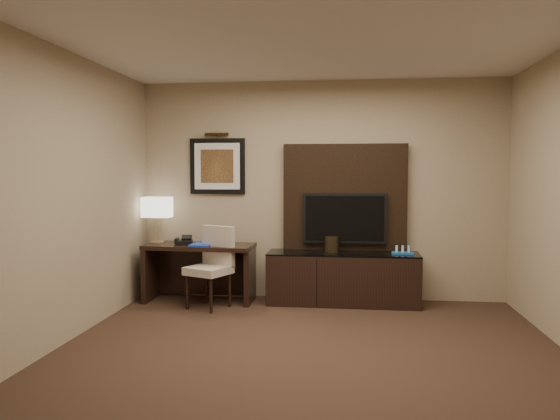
# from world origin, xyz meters

# --- Properties ---
(floor) EXTENTS (4.50, 5.00, 0.01)m
(floor) POSITION_xyz_m (0.00, 0.00, -0.01)
(floor) COLOR #332017
(floor) RESTS_ON ground
(ceiling) EXTENTS (4.50, 5.00, 0.01)m
(ceiling) POSITION_xyz_m (0.00, 0.00, 2.70)
(ceiling) COLOR silver
(ceiling) RESTS_ON wall_back
(wall_back) EXTENTS (4.50, 0.01, 2.70)m
(wall_back) POSITION_xyz_m (0.00, 2.50, 1.35)
(wall_back) COLOR tan
(wall_back) RESTS_ON floor
(wall_front) EXTENTS (4.50, 0.01, 2.70)m
(wall_front) POSITION_xyz_m (0.00, -2.50, 1.35)
(wall_front) COLOR tan
(wall_front) RESTS_ON floor
(wall_left) EXTENTS (0.01, 5.00, 2.70)m
(wall_left) POSITION_xyz_m (-2.25, 0.00, 1.35)
(wall_left) COLOR tan
(wall_left) RESTS_ON floor
(desk) EXTENTS (1.33, 0.63, 0.70)m
(desk) POSITION_xyz_m (-1.45, 2.14, 0.35)
(desk) COLOR black
(desk) RESTS_ON floor
(credenza) EXTENTS (1.80, 0.51, 0.62)m
(credenza) POSITION_xyz_m (0.29, 2.20, 0.31)
(credenza) COLOR black
(credenza) RESTS_ON floor
(tv_wall_panel) EXTENTS (1.50, 0.12, 1.30)m
(tv_wall_panel) POSITION_xyz_m (0.30, 2.44, 1.27)
(tv_wall_panel) COLOR black
(tv_wall_panel) RESTS_ON wall_back
(tv) EXTENTS (1.00, 0.08, 0.60)m
(tv) POSITION_xyz_m (0.30, 2.34, 1.02)
(tv) COLOR black
(tv) RESTS_ON tv_wall_panel
(artwork) EXTENTS (0.70, 0.04, 0.70)m
(artwork) POSITION_xyz_m (-1.30, 2.48, 1.65)
(artwork) COLOR black
(artwork) RESTS_ON wall_back
(picture_light) EXTENTS (0.04, 0.04, 0.30)m
(picture_light) POSITION_xyz_m (-1.30, 2.44, 2.05)
(picture_light) COLOR #3F2814
(picture_light) RESTS_ON wall_back
(desk_chair) EXTENTS (0.60, 0.64, 0.90)m
(desk_chair) POSITION_xyz_m (-1.26, 1.81, 0.45)
(desk_chair) COLOR beige
(desk_chair) RESTS_ON floor
(table_lamp) EXTENTS (0.39, 0.27, 0.59)m
(table_lamp) POSITION_xyz_m (-2.01, 2.22, 0.99)
(table_lamp) COLOR #937F5B
(table_lamp) RESTS_ON desk
(desk_phone) EXTENTS (0.24, 0.22, 0.10)m
(desk_phone) POSITION_xyz_m (-1.64, 2.11, 0.75)
(desk_phone) COLOR black
(desk_phone) RESTS_ON desk
(blue_folder) EXTENTS (0.26, 0.34, 0.02)m
(blue_folder) POSITION_xyz_m (-1.40, 2.05, 0.71)
(blue_folder) COLOR #193AA7
(blue_folder) RESTS_ON desk
(book) EXTENTS (0.18, 0.09, 0.25)m
(book) POSITION_xyz_m (-1.33, 2.10, 0.82)
(book) COLOR beige
(book) RESTS_ON desk
(water_bottle) EXTENTS (0.06, 0.06, 0.19)m
(water_bottle) POSITION_xyz_m (-1.06, 2.15, 0.79)
(water_bottle) COLOR #ACB7C3
(water_bottle) RESTS_ON desk
(ice_bucket) EXTENTS (0.22, 0.22, 0.19)m
(ice_bucket) POSITION_xyz_m (0.15, 2.23, 0.71)
(ice_bucket) COLOR black
(ice_bucket) RESTS_ON credenza
(minibar_tray) EXTENTS (0.27, 0.17, 0.09)m
(minibar_tray) POSITION_xyz_m (0.98, 2.19, 0.66)
(minibar_tray) COLOR #1959A8
(minibar_tray) RESTS_ON credenza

